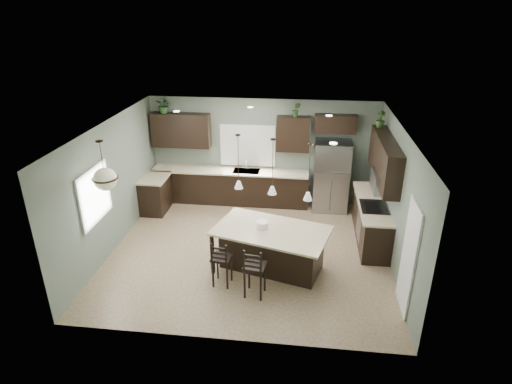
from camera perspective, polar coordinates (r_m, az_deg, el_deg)
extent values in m
plane|color=#9E8466|center=(9.56, -0.89, -7.80)|extent=(6.00, 6.00, 0.00)
cube|color=white|center=(7.87, 19.70, -8.30)|extent=(0.04, 0.82, 2.04)
cube|color=white|center=(11.44, -1.11, 6.23)|extent=(1.35, 0.02, 1.00)
cube|color=white|center=(9.03, -20.80, -0.40)|extent=(0.02, 1.10, 1.00)
cube|color=black|center=(11.43, -13.29, -0.36)|extent=(0.60, 0.90, 0.90)
cube|color=beige|center=(11.24, -13.41, 1.82)|extent=(0.66, 0.96, 0.04)
cube|color=black|center=(11.63, -3.46, 0.71)|extent=(4.20, 0.60, 0.90)
cube|color=beige|center=(11.43, -3.53, 2.83)|extent=(4.20, 0.66, 0.04)
cube|color=gray|center=(11.36, -1.30, 2.81)|extent=(0.70, 0.45, 0.01)
cylinder|color=silver|center=(11.28, -1.32, 3.44)|extent=(0.02, 0.02, 0.28)
cube|color=black|center=(11.54, -9.96, 8.11)|extent=(1.55, 0.34, 0.90)
cube|color=black|center=(11.08, 4.98, 7.71)|extent=(0.85, 0.34, 0.90)
cube|color=black|center=(11.02, 10.57, 8.93)|extent=(1.05, 0.34, 0.45)
cube|color=black|center=(10.16, 15.08, -3.75)|extent=(0.60, 2.35, 0.90)
cube|color=beige|center=(9.96, 15.25, -1.34)|extent=(0.66, 2.35, 0.04)
cube|color=black|center=(9.70, 15.47, -1.90)|extent=(0.58, 0.75, 0.02)
cube|color=gray|center=(9.88, 13.52, -4.41)|extent=(0.01, 0.72, 0.60)
cube|color=black|center=(9.60, 16.79, 4.18)|extent=(0.34, 2.35, 0.90)
cube|color=gray|center=(9.48, 16.46, 1.37)|extent=(0.40, 0.75, 0.40)
cube|color=gray|center=(11.22, 9.97, 2.10)|extent=(0.90, 0.74, 1.85)
cube|color=black|center=(8.71, 2.04, -7.71)|extent=(2.49, 1.83, 0.92)
cylinder|color=white|center=(8.51, 0.83, -4.39)|extent=(0.24, 0.24, 0.14)
cube|color=black|center=(8.30, -4.56, -9.33)|extent=(0.40, 0.40, 0.98)
cube|color=black|center=(7.98, -0.16, -10.50)|extent=(0.44, 0.44, 1.04)
imported|color=#254F22|center=(11.47, -12.15, 11.26)|extent=(0.47, 0.44, 0.42)
imported|color=#305324|center=(10.88, 5.41, 10.87)|extent=(0.21, 0.18, 0.37)
imported|color=#2F4E22|center=(10.31, 16.26, 9.32)|extent=(0.28, 0.28, 0.38)
plane|color=slate|center=(11.45, 0.90, 5.47)|extent=(6.00, 0.00, 6.00)
plane|color=slate|center=(6.53, -4.21, -9.98)|extent=(6.00, 0.00, 6.00)
plane|color=slate|center=(9.74, -18.71, 0.73)|extent=(0.00, 5.50, 5.50)
plane|color=slate|center=(9.04, 18.27, -1.04)|extent=(0.00, 5.50, 5.50)
plane|color=white|center=(8.43, -1.01, 8.59)|extent=(6.00, 6.00, 0.00)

